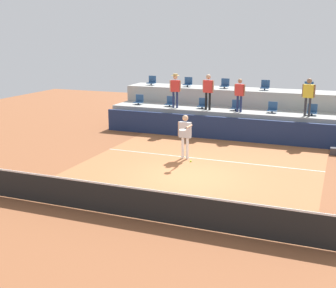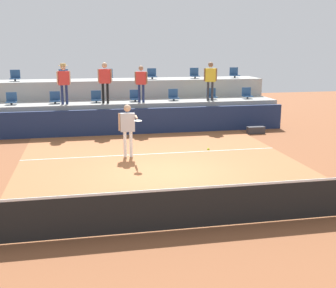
{
  "view_description": "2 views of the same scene",
  "coord_description": "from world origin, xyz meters",
  "px_view_note": "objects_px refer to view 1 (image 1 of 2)",
  "views": [
    {
      "loc": [
        4.8,
        -14.13,
        4.93
      ],
      "look_at": [
        -0.74,
        -0.12,
        1.17
      ],
      "focal_mm": 47.15,
      "sensor_mm": 36.0,
      "label": 1
    },
    {
      "loc": [
        -2.41,
        -12.14,
        3.77
      ],
      "look_at": [
        -0.2,
        -1.22,
        1.19
      ],
      "focal_mm": 46.2,
      "sensor_mm": 36.0,
      "label": 2
    }
  ],
  "objects_px": {
    "stadium_chair_upper_far_left": "(152,81)",
    "spectator_in_grey": "(308,93)",
    "stadium_chair_lower_far_left": "(139,100)",
    "stadium_chair_upper_right": "(309,88)",
    "stadium_chair_upper_mid_right": "(265,86)",
    "spectator_with_hat": "(175,87)",
    "spectator_in_white": "(240,92)",
    "tennis_player": "(185,132)",
    "stadium_chair_lower_mid_right": "(272,108)",
    "stadium_chair_lower_right": "(312,111)",
    "stadium_chair_lower_center": "(236,106)",
    "stadium_chair_upper_left": "(188,83)",
    "stadium_chair_upper_mid_left": "(225,84)",
    "stadium_chair_lower_mid_left": "(203,104)",
    "spectator_leaning_on_rail": "(208,88)",
    "stadium_chair_lower_left": "(170,102)",
    "tennis_ball": "(191,161)"
  },
  "relations": [
    {
      "from": "tennis_player",
      "to": "spectator_leaning_on_rail",
      "type": "distance_m",
      "value": 4.88
    },
    {
      "from": "stadium_chair_lower_mid_right",
      "to": "stadium_chair_lower_right",
      "type": "xyz_separation_m",
      "value": [
        1.83,
        0.0,
        0.0
      ]
    },
    {
      "from": "stadium_chair_upper_far_left",
      "to": "stadium_chair_upper_right",
      "type": "xyz_separation_m",
      "value": [
        8.59,
        0.0,
        0.0
      ]
    },
    {
      "from": "tennis_player",
      "to": "stadium_chair_lower_center",
      "type": "bearing_deg",
      "value": 80.2
    },
    {
      "from": "stadium_chair_upper_mid_right",
      "to": "spectator_with_hat",
      "type": "height_order",
      "value": "spectator_with_hat"
    },
    {
      "from": "stadium_chair_lower_mid_left",
      "to": "stadium_chair_upper_right",
      "type": "distance_m",
      "value": 5.36
    },
    {
      "from": "stadium_chair_upper_right",
      "to": "spectator_in_grey",
      "type": "distance_m",
      "value": 2.19
    },
    {
      "from": "stadium_chair_lower_far_left",
      "to": "stadium_chair_lower_mid_right",
      "type": "bearing_deg",
      "value": 0.0
    },
    {
      "from": "stadium_chair_lower_far_left",
      "to": "spectator_with_hat",
      "type": "height_order",
      "value": "spectator_with_hat"
    },
    {
      "from": "stadium_chair_lower_mid_right",
      "to": "spectator_with_hat",
      "type": "bearing_deg",
      "value": -175.48
    },
    {
      "from": "stadium_chair_upper_right",
      "to": "spectator_leaning_on_rail",
      "type": "height_order",
      "value": "spectator_leaning_on_rail"
    },
    {
      "from": "spectator_in_white",
      "to": "tennis_player",
      "type": "bearing_deg",
      "value": -103.39
    },
    {
      "from": "stadium_chair_upper_mid_right",
      "to": "stadium_chair_lower_mid_left",
      "type": "bearing_deg",
      "value": -147.37
    },
    {
      "from": "stadium_chair_upper_far_left",
      "to": "stadium_chair_lower_center",
      "type": "bearing_deg",
      "value": -18.64
    },
    {
      "from": "stadium_chair_lower_far_left",
      "to": "spectator_in_white",
      "type": "xyz_separation_m",
      "value": [
        5.55,
        -0.38,
        0.74
      ]
    },
    {
      "from": "stadium_chair_upper_left",
      "to": "spectator_in_white",
      "type": "bearing_deg",
      "value": -32.76
    },
    {
      "from": "stadium_chair_upper_far_left",
      "to": "spectator_in_grey",
      "type": "relative_size",
      "value": 0.3
    },
    {
      "from": "stadium_chair_upper_mid_right",
      "to": "tennis_player",
      "type": "height_order",
      "value": "stadium_chair_upper_mid_right"
    },
    {
      "from": "stadium_chair_lower_right",
      "to": "stadium_chair_upper_left",
      "type": "xyz_separation_m",
      "value": [
        -6.76,
        1.8,
        0.85
      ]
    },
    {
      "from": "stadium_chair_lower_center",
      "to": "stadium_chair_upper_right",
      "type": "distance_m",
      "value": 3.81
    },
    {
      "from": "stadium_chair_lower_right",
      "to": "stadium_chair_upper_mid_right",
      "type": "xyz_separation_m",
      "value": [
        -2.52,
        1.8,
        0.85
      ]
    },
    {
      "from": "stadium_chair_lower_mid_right",
      "to": "stadium_chair_upper_mid_right",
      "type": "relative_size",
      "value": 1.0
    },
    {
      "from": "stadium_chair_upper_right",
      "to": "tennis_player",
      "type": "height_order",
      "value": "stadium_chair_upper_right"
    },
    {
      "from": "stadium_chair_lower_left",
      "to": "spectator_leaning_on_rail",
      "type": "bearing_deg",
      "value": -10.05
    },
    {
      "from": "stadium_chair_lower_far_left",
      "to": "tennis_player",
      "type": "height_order",
      "value": "tennis_player"
    },
    {
      "from": "stadium_chair_upper_mid_right",
      "to": "stadium_chair_upper_mid_left",
      "type": "bearing_deg",
      "value": 180.0
    },
    {
      "from": "stadium_chair_lower_left",
      "to": "tennis_ball",
      "type": "xyz_separation_m",
      "value": [
        4.23,
        -9.13,
        -0.3
      ]
    },
    {
      "from": "stadium_chair_lower_far_left",
      "to": "stadium_chair_upper_right",
      "type": "xyz_separation_m",
      "value": [
        8.56,
        1.8,
        0.85
      ]
    },
    {
      "from": "spectator_leaning_on_rail",
      "to": "stadium_chair_lower_far_left",
      "type": "bearing_deg",
      "value": 174.48
    },
    {
      "from": "stadium_chair_lower_left",
      "to": "stadium_chair_upper_left",
      "type": "height_order",
      "value": "stadium_chair_upper_left"
    },
    {
      "from": "stadium_chair_upper_right",
      "to": "stadium_chair_upper_far_left",
      "type": "bearing_deg",
      "value": 180.0
    },
    {
      "from": "stadium_chair_upper_far_left",
      "to": "spectator_in_grey",
      "type": "distance_m",
      "value": 9.02
    },
    {
      "from": "spectator_in_grey",
      "to": "stadium_chair_upper_mid_left",
      "type": "bearing_deg",
      "value": 153.96
    },
    {
      "from": "stadium_chair_lower_center",
      "to": "stadium_chair_lower_right",
      "type": "distance_m",
      "value": 3.61
    },
    {
      "from": "spectator_leaning_on_rail",
      "to": "spectator_with_hat",
      "type": "bearing_deg",
      "value": -180.0
    },
    {
      "from": "tennis_player",
      "to": "stadium_chair_upper_mid_left",
      "type": "bearing_deg",
      "value": 91.46
    },
    {
      "from": "stadium_chair_lower_far_left",
      "to": "stadium_chair_lower_left",
      "type": "bearing_deg",
      "value": 0.0
    },
    {
      "from": "stadium_chair_lower_center",
      "to": "stadium_chair_lower_mid_right",
      "type": "distance_m",
      "value": 1.78
    },
    {
      "from": "stadium_chair_upper_left",
      "to": "stadium_chair_upper_mid_left",
      "type": "xyz_separation_m",
      "value": [
        2.1,
        0.0,
        0.0
      ]
    },
    {
      "from": "stadium_chair_lower_center",
      "to": "stadium_chair_upper_left",
      "type": "distance_m",
      "value": 3.73
    },
    {
      "from": "spectator_with_hat",
      "to": "spectator_in_grey",
      "type": "height_order",
      "value": "spectator_in_grey"
    },
    {
      "from": "stadium_chair_lower_center",
      "to": "stadium_chair_lower_mid_left",
      "type": "bearing_deg",
      "value": 180.0
    },
    {
      "from": "stadium_chair_upper_mid_right",
      "to": "spectator_in_grey",
      "type": "height_order",
      "value": "spectator_in_grey"
    },
    {
      "from": "stadium_chair_upper_mid_right",
      "to": "stadium_chair_lower_right",
      "type": "bearing_deg",
      "value": -35.49
    },
    {
      "from": "stadium_chair_upper_right",
      "to": "stadium_chair_upper_mid_right",
      "type": "bearing_deg",
      "value": 180.0
    },
    {
      "from": "stadium_chair_lower_center",
      "to": "stadium_chair_upper_mid_left",
      "type": "xyz_separation_m",
      "value": [
        -1.05,
        1.8,
        0.85
      ]
    },
    {
      "from": "stadium_chair_upper_left",
      "to": "stadium_chair_upper_right",
      "type": "relative_size",
      "value": 1.0
    },
    {
      "from": "stadium_chair_upper_far_left",
      "to": "stadium_chair_upper_mid_right",
      "type": "bearing_deg",
      "value": 0.0
    },
    {
      "from": "spectator_with_hat",
      "to": "stadium_chair_lower_far_left",
      "type": "bearing_deg",
      "value": 170.26
    },
    {
      "from": "stadium_chair_upper_mid_right",
      "to": "tennis_player",
      "type": "relative_size",
      "value": 0.29
    }
  ]
}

